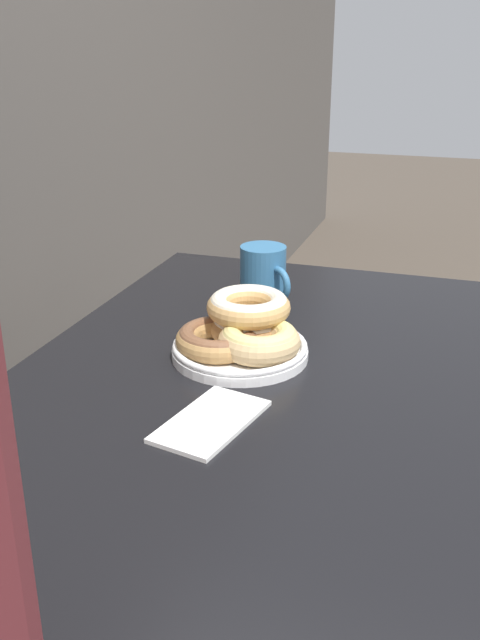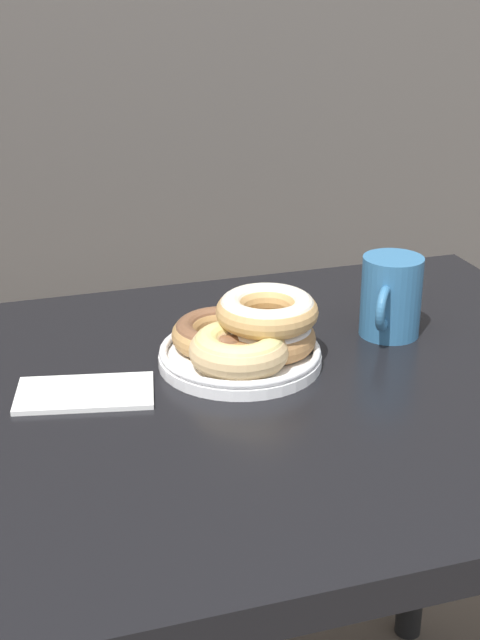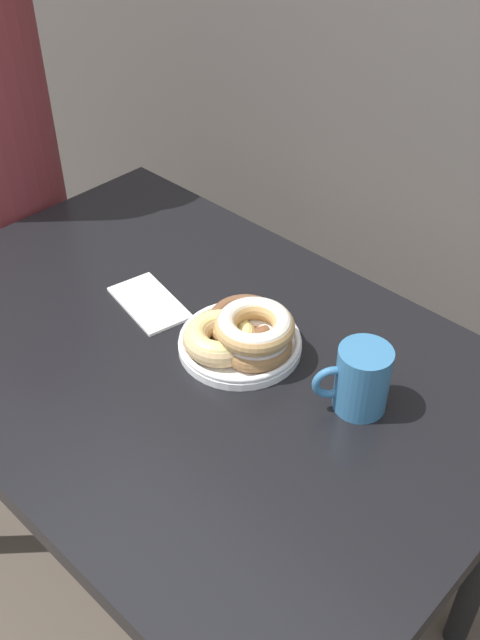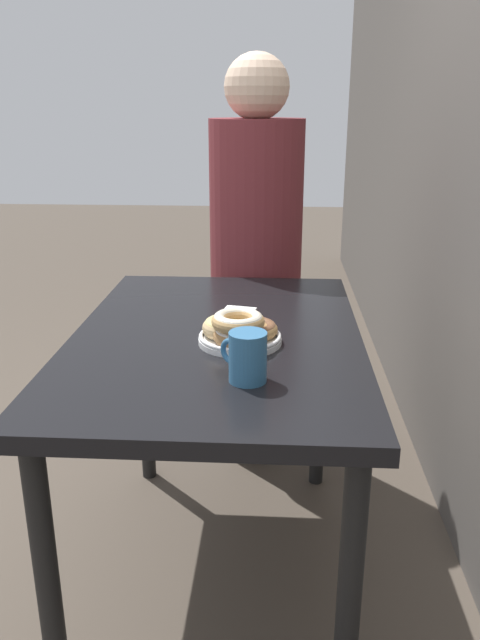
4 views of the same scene
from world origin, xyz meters
name	(u,v)px [view 2 (image 2 of 4)]	position (x,y,z in m)	size (l,w,h in m)	color
dining_table	(204,458)	(0.00, 0.38, 0.66)	(1.09, 0.74, 0.75)	black
donut_plate	(247,337)	(0.07, 0.44, 0.79)	(0.22, 0.23, 0.09)	white
coffee_mug	(391,296)	(0.29, 0.47, 0.81)	(0.09, 0.10, 0.11)	teal
napkin	(85,393)	(-0.13, 0.42, 0.76)	(0.17, 0.12, 0.01)	white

